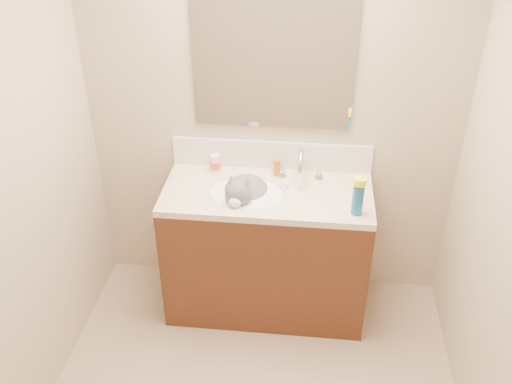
% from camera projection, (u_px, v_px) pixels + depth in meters
% --- Properties ---
extents(room_shell, '(2.24, 2.54, 2.52)m').
position_uv_depth(room_shell, '(245.00, 188.00, 2.10)').
color(room_shell, tan).
rests_on(room_shell, ground).
extents(vanity_cabinet, '(1.20, 0.55, 0.82)m').
position_uv_depth(vanity_cabinet, '(267.00, 253.00, 3.50)').
color(vanity_cabinet, '#482213').
rests_on(vanity_cabinet, ground).
extents(counter_slab, '(1.20, 0.55, 0.04)m').
position_uv_depth(counter_slab, '(267.00, 194.00, 3.27)').
color(counter_slab, beige).
rests_on(counter_slab, vanity_cabinet).
extents(basin, '(0.45, 0.36, 0.14)m').
position_uv_depth(basin, '(246.00, 203.00, 3.28)').
color(basin, white).
rests_on(basin, vanity_cabinet).
extents(faucet, '(0.28, 0.20, 0.21)m').
position_uv_depth(faucet, '(300.00, 168.00, 3.31)').
color(faucet, silver).
rests_on(faucet, counter_slab).
extents(cat, '(0.34, 0.42, 0.32)m').
position_uv_depth(cat, '(245.00, 195.00, 3.28)').
color(cat, '#575457').
rests_on(cat, basin).
extents(backsplash, '(1.20, 0.02, 0.18)m').
position_uv_depth(backsplash, '(271.00, 155.00, 3.43)').
color(backsplash, silver).
rests_on(backsplash, counter_slab).
extents(mirror, '(0.90, 0.02, 0.80)m').
position_uv_depth(mirror, '(273.00, 60.00, 3.11)').
color(mirror, white).
rests_on(mirror, room_shell).
extents(pill_bottle, '(0.07, 0.07, 0.11)m').
position_uv_depth(pill_bottle, '(215.00, 163.00, 3.41)').
color(pill_bottle, white).
rests_on(pill_bottle, counter_slab).
extents(pill_label, '(0.08, 0.08, 0.04)m').
position_uv_depth(pill_label, '(215.00, 164.00, 3.42)').
color(pill_label, '#DC4B24').
rests_on(pill_label, pill_bottle).
extents(silver_jar, '(0.05, 0.05, 0.06)m').
position_uv_depth(silver_jar, '(275.00, 168.00, 3.42)').
color(silver_jar, '#B7B7BC').
rests_on(silver_jar, counter_slab).
extents(amber_bottle, '(0.05, 0.05, 0.10)m').
position_uv_depth(amber_bottle, '(277.00, 167.00, 3.38)').
color(amber_bottle, '#C76117').
rests_on(amber_bottle, counter_slab).
extents(toothbrush, '(0.04, 0.14, 0.01)m').
position_uv_depth(toothbrush, '(288.00, 187.00, 3.28)').
color(toothbrush, white).
rests_on(toothbrush, counter_slab).
extents(toothbrush_head, '(0.02, 0.03, 0.02)m').
position_uv_depth(toothbrush_head, '(288.00, 187.00, 3.28)').
color(toothbrush_head, '#617CD0').
rests_on(toothbrush_head, counter_slab).
extents(spray_can, '(0.07, 0.07, 0.17)m').
position_uv_depth(spray_can, '(358.00, 200.00, 3.02)').
color(spray_can, '#175EA1').
rests_on(spray_can, counter_slab).
extents(spray_cap, '(0.08, 0.08, 0.04)m').
position_uv_depth(spray_cap, '(360.00, 181.00, 2.96)').
color(spray_cap, '#FDFF1A').
rests_on(spray_cap, spray_can).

